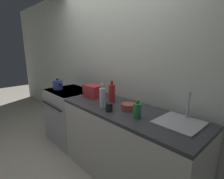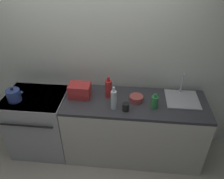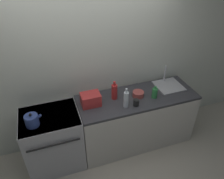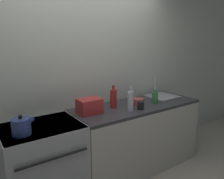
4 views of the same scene
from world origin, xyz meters
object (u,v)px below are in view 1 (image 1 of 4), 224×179
at_px(bottle_clear, 102,98).
at_px(bottle_red, 112,93).
at_px(kettle, 58,85).
at_px(cup_black, 109,107).
at_px(bottle_green, 137,110).
at_px(stove, 71,115).
at_px(bowl, 129,107).
at_px(toaster, 93,91).

xyz_separation_m(bottle_clear, bottle_red, (-0.09, 0.23, -0.00)).
distance_m(kettle, cup_black, 1.37).
relative_size(kettle, bottle_green, 1.11).
xyz_separation_m(stove, bottle_red, (0.94, 0.09, 0.56)).
height_order(stove, bowl, bowl).
bearing_deg(toaster, kettle, -167.94).
distance_m(stove, bottle_red, 1.10).
bearing_deg(toaster, bottle_clear, -24.51).
bearing_deg(toaster, bottle_green, -8.62).
relative_size(bottle_clear, cup_black, 3.05).
height_order(stove, cup_black, cup_black).
relative_size(stove, bottle_green, 4.78).
relative_size(toaster, bottle_green, 1.41).
bearing_deg(kettle, bottle_clear, -1.64).
relative_size(stove, bottle_red, 3.16).
height_order(bottle_green, cup_black, bottle_green).
xyz_separation_m(kettle, bottle_green, (1.70, 0.03, 0.00)).
relative_size(kettle, toaster, 0.79).
height_order(bottle_clear, bowl, bottle_clear).
bearing_deg(stove, bottle_green, -2.98).
bearing_deg(bottle_green, bottle_red, 163.32).
height_order(bottle_green, bottle_red, bottle_red).
distance_m(bottle_clear, cup_black, 0.16).
height_order(stove, toaster, toaster).
relative_size(bottle_red, bowl, 1.72).
bearing_deg(bottle_red, cup_black, -48.04).
xyz_separation_m(bottle_green, bottle_red, (-0.56, 0.17, 0.04)).
bearing_deg(bottle_green, kettle, -179.05).
bearing_deg(bottle_red, bowl, -10.23).
relative_size(bottle_green, bottle_red, 0.66).
bearing_deg(bottle_clear, toaster, 155.49).
relative_size(kettle, cup_black, 2.16).
height_order(stove, kettle, kettle).
bearing_deg(toaster, bottle_red, 4.52).
distance_m(kettle, bottle_red, 1.16).
xyz_separation_m(toaster, bowl, (0.71, -0.03, -0.05)).
bearing_deg(bowl, kettle, -174.91).
height_order(toaster, bottle_red, bottle_red).
relative_size(stove, bottle_clear, 3.04).
xyz_separation_m(stove, cup_black, (1.17, -0.16, 0.49)).
relative_size(toaster, bottle_red, 0.93).
bearing_deg(stove, kettle, -151.62).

